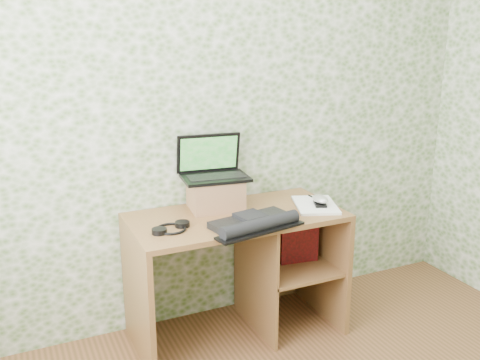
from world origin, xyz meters
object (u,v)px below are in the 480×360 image
desk (246,254)px  notepad (315,205)px  keyboard (255,223)px  riser (215,194)px  laptop (213,168)px

desk → notepad: notepad is taller
keyboard → notepad: keyboard is taller
riser → laptop: laptop is taller
desk → notepad: 0.50m
desk → keyboard: 0.39m
laptop → notepad: size_ratio=1.22×
desk → riser: bearing=141.3°
desk → keyboard: bearing=-105.8°
laptop → keyboard: laptop is taller
desk → laptop: laptop is taller
riser → laptop: size_ratio=0.74×
desk → notepad: bearing=-13.1°
desk → laptop: (-0.14, 0.16, 0.50)m
riser → laptop: bearing=90.0°
riser → keyboard: bearing=-78.7°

